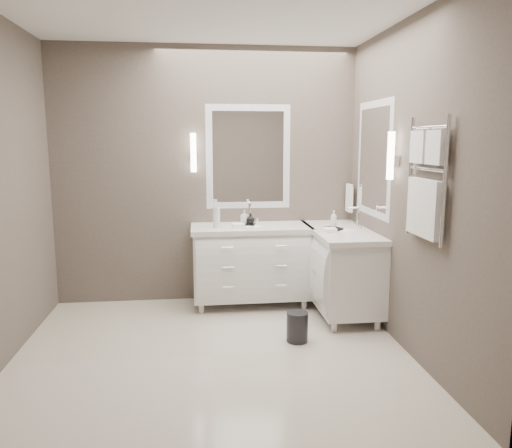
{
  "coord_description": "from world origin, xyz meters",
  "views": [
    {
      "loc": [
        -0.1,
        -3.84,
        1.73
      ],
      "look_at": [
        0.44,
        0.7,
        0.96
      ],
      "focal_mm": 35.0,
      "sensor_mm": 36.0,
      "label": 1
    }
  ],
  "objects": [
    {
      "name": "floor",
      "position": [
        0.0,
        0.0,
        -0.01
      ],
      "size": [
        3.2,
        3.0,
        0.01
      ],
      "primitive_type": "cube",
      "color": "beige",
      "rests_on": "ground"
    },
    {
      "name": "towel_ladder",
      "position": [
        1.55,
        -0.4,
        1.39
      ],
      "size": [
        0.06,
        0.58,
        0.9
      ],
      "color": "white",
      "rests_on": "wall_right"
    },
    {
      "name": "amenity_tray_back",
      "position": [
        0.41,
        1.23,
        0.86
      ],
      "size": [
        0.18,
        0.15,
        0.02
      ],
      "primitive_type": "cube",
      "rotation": [
        0.0,
        0.0,
        -0.25
      ],
      "color": "black",
      "rests_on": "vanity_back"
    },
    {
      "name": "mirror_back",
      "position": [
        0.45,
        1.49,
        1.55
      ],
      "size": [
        0.9,
        0.02,
        1.1
      ],
      "color": "white",
      "rests_on": "wall_back"
    },
    {
      "name": "amenity_tray_right",
      "position": [
        1.24,
        0.89,
        0.86
      ],
      "size": [
        0.17,
        0.2,
        0.03
      ],
      "primitive_type": "cube",
      "rotation": [
        0.0,
        0.0,
        0.33
      ],
      "color": "black",
      "rests_on": "vanity_right"
    },
    {
      "name": "soap_bottle_c",
      "position": [
        1.24,
        0.89,
        0.96
      ],
      "size": [
        0.07,
        0.07,
        0.17
      ],
      "primitive_type": "imported",
      "rotation": [
        0.0,
        0.0,
        0.05
      ],
      "color": "white",
      "rests_on": "amenity_tray_right"
    },
    {
      "name": "soap_bottle_b",
      "position": [
        0.44,
        1.2,
        0.93
      ],
      "size": [
        0.1,
        0.1,
        0.11
      ],
      "primitive_type": "imported",
      "rotation": [
        0.0,
        0.0,
        0.14
      ],
      "color": "black",
      "rests_on": "amenity_tray_back"
    },
    {
      "name": "vanity_back",
      "position": [
        0.45,
        1.23,
        0.49
      ],
      "size": [
        1.24,
        0.59,
        0.97
      ],
      "color": "white",
      "rests_on": "floor"
    },
    {
      "name": "soap_bottle_a",
      "position": [
        0.38,
        1.25,
        0.94
      ],
      "size": [
        0.08,
        0.08,
        0.14
      ],
      "primitive_type": "imported",
      "rotation": [
        0.0,
        0.0,
        -0.4
      ],
      "color": "white",
      "rests_on": "amenity_tray_back"
    },
    {
      "name": "water_bottle",
      "position": [
        0.09,
        1.15,
        0.96
      ],
      "size": [
        0.08,
        0.08,
        0.21
      ],
      "primitive_type": "cylinder",
      "rotation": [
        0.0,
        0.0,
        0.14
      ],
      "color": "silver",
      "rests_on": "vanity_back"
    },
    {
      "name": "wall_back",
      "position": [
        0.0,
        1.5,
        1.35
      ],
      "size": [
        3.2,
        0.01,
        2.7
      ],
      "primitive_type": "cube",
      "color": "#544B43",
      "rests_on": "floor"
    },
    {
      "name": "towel_bar_corner",
      "position": [
        1.54,
        1.36,
        1.12
      ],
      "size": [
        0.03,
        0.22,
        0.3
      ],
      "color": "white",
      "rests_on": "wall_right"
    },
    {
      "name": "sconce_right",
      "position": [
        1.53,
        0.22,
        1.59
      ],
      "size": [
        0.06,
        0.06,
        0.4
      ],
      "color": "white",
      "rests_on": "wall_right"
    },
    {
      "name": "wall_right",
      "position": [
        1.6,
        0.0,
        1.35
      ],
      "size": [
        0.01,
        3.0,
        2.7
      ],
      "primitive_type": "cube",
      "color": "#544B43",
      "rests_on": "floor"
    },
    {
      "name": "waste_bin",
      "position": [
        0.74,
        0.2,
        0.13
      ],
      "size": [
        0.24,
        0.24,
        0.26
      ],
      "primitive_type": "cylinder",
      "rotation": [
        0.0,
        0.0,
        -0.36
      ],
      "color": "black",
      "rests_on": "floor"
    },
    {
      "name": "ceiling",
      "position": [
        0.0,
        0.0,
        2.71
      ],
      "size": [
        3.2,
        3.0,
        0.01
      ],
      "primitive_type": "cube",
      "color": "white",
      "rests_on": "wall_back"
    },
    {
      "name": "sconce_back",
      "position": [
        -0.13,
        1.43,
        1.59
      ],
      "size": [
        0.06,
        0.06,
        0.4
      ],
      "color": "white",
      "rests_on": "wall_back"
    },
    {
      "name": "wall_front",
      "position": [
        0.0,
        -1.5,
        1.35
      ],
      "size": [
        3.2,
        0.01,
        2.7
      ],
      "primitive_type": "cube",
      "color": "#544B43",
      "rests_on": "floor"
    },
    {
      "name": "mirror_right",
      "position": [
        1.59,
        0.8,
        1.55
      ],
      "size": [
        0.02,
        0.9,
        1.1
      ],
      "color": "white",
      "rests_on": "wall_right"
    },
    {
      "name": "vanity_right",
      "position": [
        1.33,
        0.9,
        0.49
      ],
      "size": [
        0.59,
        1.24,
        0.97
      ],
      "color": "white",
      "rests_on": "floor"
    }
  ]
}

